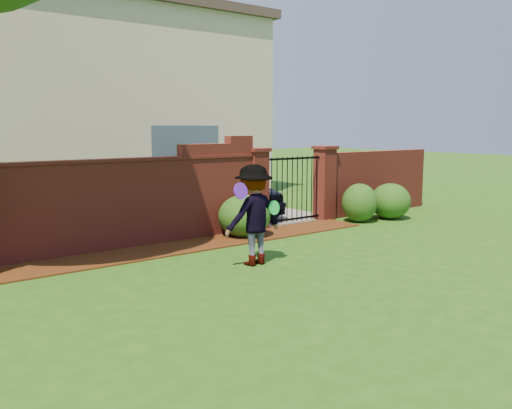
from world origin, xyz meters
TOP-DOWN VIEW (x-y plane):
  - ground at (0.00, 0.00)m, footprint 80.00×80.00m
  - mulch_bed at (-0.95, 3.34)m, footprint 11.10×1.08m
  - brick_wall at (-2.01, 4.00)m, footprint 8.70×0.31m
  - brick_wall_return at (6.60, 4.00)m, footprint 4.00×0.25m
  - pillar_left at (2.40, 4.00)m, footprint 0.50×0.50m
  - pillar_right at (4.60, 4.00)m, footprint 0.50×0.50m
  - iron_gate at (3.50, 4.00)m, footprint 1.78×0.03m
  - driveway at (3.50, 8.00)m, footprint 3.20×8.00m
  - house at (1.00, 12.00)m, footprint 12.40×6.40m
  - car at (3.16, 6.11)m, footprint 1.95×4.14m
  - shrub_left at (1.63, 3.43)m, footprint 1.13×1.13m
  - shrub_middle at (5.01, 3.18)m, footprint 0.88×0.88m
  - shrub_right at (6.00, 3.01)m, footprint 1.03×1.03m
  - man at (0.35, 1.42)m, footprint 1.13×0.66m
  - frisbee_purple at (-0.03, 1.30)m, footprint 0.29×0.11m
  - frisbee_green at (0.68, 1.29)m, footprint 0.25×0.08m

SIDE VIEW (x-z plane):
  - ground at x=0.00m, z-range -0.01..0.00m
  - driveway at x=3.50m, z-range 0.00..0.01m
  - mulch_bed at x=-0.95m, z-range 0.00..0.03m
  - shrub_right at x=6.00m, z-range 0.00..0.92m
  - shrub_left at x=1.63m, z-range 0.00..0.92m
  - shrub_middle at x=5.01m, z-range 0.00..0.97m
  - car at x=3.16m, z-range 0.00..1.37m
  - brick_wall_return at x=6.60m, z-range 0.00..1.70m
  - iron_gate at x=3.50m, z-range 0.05..1.65m
  - man at x=0.35m, z-range 0.00..1.73m
  - brick_wall at x=-2.01m, z-range -0.15..2.01m
  - pillar_left at x=2.40m, z-range 0.02..1.90m
  - pillar_right at x=4.60m, z-range 0.02..1.90m
  - frisbee_green at x=0.68m, z-range 0.86..1.10m
  - frisbee_purple at x=-0.03m, z-range 1.18..1.46m
  - house at x=1.00m, z-range 0.01..6.31m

